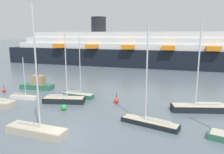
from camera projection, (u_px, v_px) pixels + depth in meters
name	position (u px, v px, depth m)	size (l,w,h in m)	color
ground_plane	(67.00, 137.00, 19.16)	(600.00, 600.00, 0.00)	slate
sailboat_0	(200.00, 107.00, 25.43)	(6.75, 3.32, 10.39)	black
sailboat_1	(36.00, 129.00, 19.47)	(5.83, 1.91, 11.37)	#BCB29E
sailboat_2	(150.00, 121.00, 21.45)	(5.97, 2.79, 9.59)	black
sailboat_4	(24.00, 96.00, 30.44)	(4.11, 1.07, 5.84)	white
sailboat_5	(79.00, 95.00, 30.91)	(4.55, 1.53, 8.82)	#2D6B51
sailboat_7	(64.00, 99.00, 28.62)	(5.63, 2.72, 9.34)	black
fishing_boat_0	(38.00, 84.00, 35.77)	(5.51, 2.37, 4.16)	#2D6B51
channel_buoy_0	(117.00, 101.00, 28.43)	(0.67, 0.67, 1.42)	red
channel_buoy_1	(64.00, 107.00, 25.79)	(0.71, 0.71, 1.46)	green
channel_buoy_2	(4.00, 90.00, 33.80)	(0.55, 0.55, 1.17)	red
cruise_ship	(150.00, 50.00, 61.49)	(88.07, 14.56, 13.98)	black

